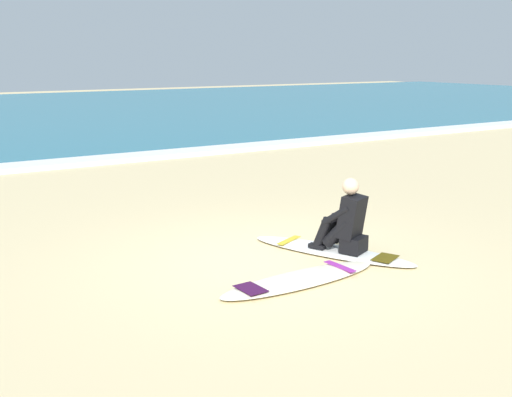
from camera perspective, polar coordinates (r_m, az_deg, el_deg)
ground_plane at (r=8.01m, az=1.61°, el=-5.64°), size 80.00×80.00×0.00m
breaking_foam at (r=15.58m, az=-15.87°, el=3.13°), size 80.00×0.90×0.11m
surfboard_main at (r=8.37m, az=6.79°, el=-4.65°), size 1.42×2.31×0.08m
surfer_seated at (r=8.19m, az=8.02°, el=-2.18°), size 0.59×0.77×0.95m
surfboard_spare_near at (r=7.31m, az=3.97°, el=-7.20°), size 2.16×0.63×0.08m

